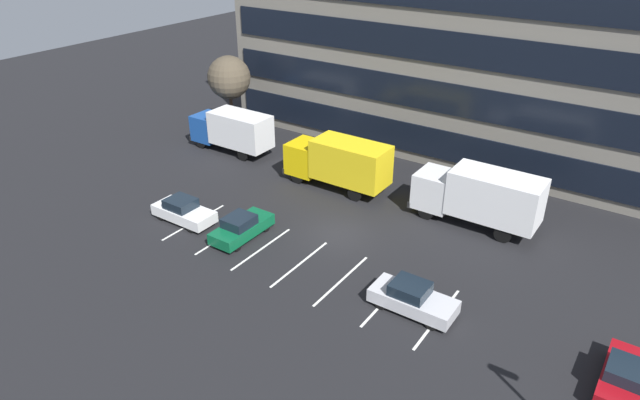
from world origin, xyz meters
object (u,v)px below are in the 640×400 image
(sedan_forest, at_px, (241,227))
(sedan_white, at_px, (183,211))
(box_truck_white, at_px, (479,195))
(sedan_maroon, at_px, (624,377))
(bare_tree, at_px, (229,78))
(sedan_silver, at_px, (412,298))
(box_truck_yellow_all, at_px, (339,161))
(box_truck_blue, at_px, (232,129))

(sedan_forest, height_order, sedan_white, sedan_white)
(sedan_white, bearing_deg, box_truck_white, 32.99)
(sedan_maroon, xyz_separation_m, bare_tree, (-33.62, 13.10, 4.34))
(sedan_forest, height_order, sedan_maroon, sedan_forest)
(sedan_silver, xyz_separation_m, sedan_forest, (-11.67, 0.47, -0.02))
(sedan_forest, xyz_separation_m, bare_tree, (-12.37, 12.90, 4.30))
(sedan_silver, distance_m, sedan_forest, 11.68)
(box_truck_yellow_all, bearing_deg, sedan_white, -119.91)
(box_truck_blue, xyz_separation_m, bare_tree, (-2.80, 3.04, 3.10))
(sedan_white, bearing_deg, box_truck_blue, 116.38)
(sedan_forest, bearing_deg, sedan_white, -172.61)
(box_truck_blue, xyz_separation_m, box_truck_white, (20.79, -0.28, 0.17))
(box_truck_yellow_all, bearing_deg, box_truck_white, 2.70)
(sedan_forest, distance_m, sedan_maroon, 21.25)
(box_truck_yellow_all, xyz_separation_m, sedan_silver, (10.51, -9.56, -1.30))
(box_truck_white, bearing_deg, sedan_maroon, -44.25)
(bare_tree, bearing_deg, sedan_forest, -46.19)
(box_truck_yellow_all, bearing_deg, bare_tree, 164.30)
(sedan_forest, relative_size, sedan_white, 0.99)
(box_truck_yellow_all, height_order, sedan_maroon, box_truck_yellow_all)
(box_truck_blue, relative_size, box_truck_white, 0.92)
(box_truck_blue, distance_m, sedan_silver, 23.64)
(sedan_forest, relative_size, bare_tree, 0.61)
(bare_tree, bearing_deg, sedan_white, -59.38)
(box_truck_yellow_all, relative_size, box_truck_blue, 1.07)
(sedan_silver, bearing_deg, box_truck_yellow_all, 137.72)
(sedan_maroon, bearing_deg, box_truck_white, 135.75)
(bare_tree, bearing_deg, sedan_maroon, -21.29)
(box_truck_yellow_all, bearing_deg, box_truck_blue, 175.96)
(sedan_maroon, distance_m, bare_tree, 36.35)
(box_truck_blue, bearing_deg, sedan_maroon, -18.07)
(box_truck_yellow_all, distance_m, box_truck_blue, 10.76)
(box_truck_white, bearing_deg, sedan_forest, -139.53)
(bare_tree, bearing_deg, sedan_silver, -29.06)
(box_truck_white, xyz_separation_m, sedan_silver, (0.45, -10.03, -1.35))
(box_truck_blue, bearing_deg, box_truck_yellow_all, -4.04)
(box_truck_blue, bearing_deg, sedan_silver, -25.91)
(box_truck_white, relative_size, sedan_silver, 1.85)
(box_truck_blue, height_order, sedan_white, box_truck_blue)
(sedan_forest, height_order, bare_tree, bare_tree)
(sedan_silver, xyz_separation_m, sedan_maroon, (9.58, 0.26, -0.05))
(box_truck_yellow_all, xyz_separation_m, box_truck_blue, (-10.73, 0.76, -0.13))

